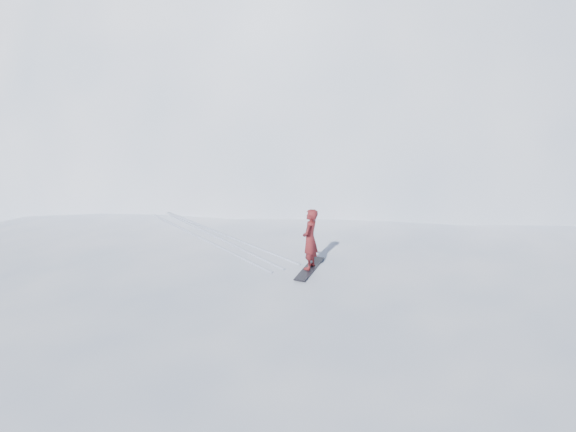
% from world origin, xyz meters
% --- Properties ---
extents(ground, '(400.00, 400.00, 0.00)m').
position_xyz_m(ground, '(0.00, 0.00, 0.00)').
color(ground, white).
rests_on(ground, ground).
extents(near_ridge, '(36.00, 28.00, 4.80)m').
position_xyz_m(near_ridge, '(1.00, 3.00, 0.00)').
color(near_ridge, white).
rests_on(near_ridge, ground).
extents(summit_peak, '(60.00, 56.00, 56.00)m').
position_xyz_m(summit_peak, '(22.00, 26.00, 0.00)').
color(summit_peak, white).
rests_on(summit_peak, ground).
extents(peak_shoulder, '(28.00, 24.00, 18.00)m').
position_xyz_m(peak_shoulder, '(10.00, 20.00, 0.00)').
color(peak_shoulder, white).
rests_on(peak_shoulder, ground).
extents(wind_bumps, '(16.00, 14.40, 1.00)m').
position_xyz_m(wind_bumps, '(-0.56, 2.12, 0.00)').
color(wind_bumps, white).
rests_on(wind_bumps, ground).
extents(snowboard, '(1.39, 1.13, 0.03)m').
position_xyz_m(snowboard, '(0.70, 1.64, 2.41)').
color(snowboard, black).
rests_on(snowboard, near_ridge).
extents(snowboarder, '(0.66, 0.62, 1.52)m').
position_xyz_m(snowboarder, '(0.70, 1.64, 3.19)').
color(snowboarder, maroon).
rests_on(snowboarder, snowboard).
extents(board_tracks, '(1.87, 5.95, 0.04)m').
position_xyz_m(board_tracks, '(-0.32, 4.90, 2.42)').
color(board_tracks, silver).
rests_on(board_tracks, ground).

